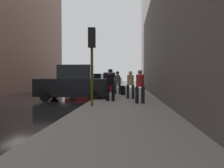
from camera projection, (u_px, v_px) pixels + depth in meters
ground_plane at (26, 102)px, 13.12m from camera, size 120.00×120.00×0.00m
sidewalk at (125, 101)px, 12.65m from camera, size 4.00×40.00×0.15m
parked_black_suv at (74, 84)px, 14.06m from camera, size 4.66×2.19×2.25m
parked_red_hatchback at (90, 84)px, 20.14m from camera, size 4.22×2.10×1.79m
parked_dark_green_sedan at (100, 82)px, 26.51m from camera, size 4.22×2.10×1.79m
parked_silver_sedan at (105, 81)px, 32.43m from camera, size 4.25×2.16×1.79m
parked_bronze_suv at (109, 79)px, 38.43m from camera, size 4.62×2.11×2.25m
parked_gray_coupe at (111, 80)px, 43.76m from camera, size 4.23×2.12×1.79m
fire_hydrant at (104, 91)px, 15.66m from camera, size 0.42×0.22×0.70m
traffic_light at (92, 50)px, 10.03m from camera, size 0.32×0.32×3.60m
pedestrian_with_beanie at (118, 81)px, 17.21m from camera, size 0.53×0.48×1.78m
pedestrian_in_red_jacket at (140, 85)px, 11.09m from camera, size 0.53×0.47×1.71m
pedestrian_in_tan_coat at (130, 83)px, 13.45m from camera, size 0.52×0.45×1.71m
pedestrian_with_fedora at (110, 83)px, 12.27m from camera, size 0.53×0.47×1.78m
rolling_suitcase at (123, 90)px, 16.45m from camera, size 0.42×0.59×1.04m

